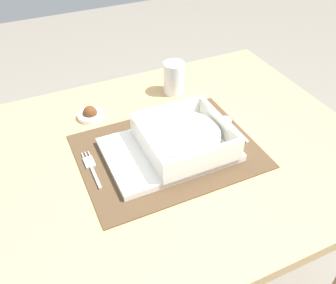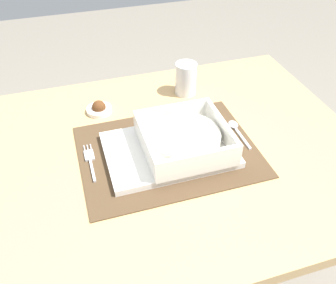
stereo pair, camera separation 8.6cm
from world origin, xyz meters
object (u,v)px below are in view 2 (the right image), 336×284
Objects in this scene: spoon at (235,127)px; drinking_glass at (186,80)px; condiment_saucer at (99,109)px; porridge_bowl at (184,139)px; butter_knife at (229,138)px; fork at (90,159)px; dining_table at (178,179)px.

drinking_glass reaches higher than spoon.
condiment_saucer reaches higher than spoon.
spoon is 1.21× the size of drinking_glass.
porridge_bowl is 2.84× the size of condiment_saucer.
fork is at bearing 171.10° from butter_knife.
dining_table is 9.63× the size of drinking_glass.
drinking_glass is at bearing 109.57° from spoon.
fork is 0.20m from condiment_saucer.
dining_table is 0.29m from condiment_saucer.
porridge_bowl is 1.53× the size of fork.
condiment_saucer is (-0.32, 0.18, 0.00)m from spoon.
spoon is at bearing 8.13° from dining_table.
condiment_saucer is (0.05, 0.19, 0.00)m from fork.
dining_table is at bearing -113.01° from drinking_glass.
butter_knife is at bearing -37.04° from condiment_saucer.
butter_knife is 1.34× the size of drinking_glass.
spoon is 1.65× the size of condiment_saucer.
dining_table is 4.63× the size of porridge_bowl.
fork is 0.34m from butter_knife.
porridge_bowl is 2.08× the size of drinking_glass.
butter_knife is (-0.03, -0.03, -0.00)m from spoon.
condiment_saucer is at bearing 127.89° from dining_table.
condiment_saucer reaches higher than fork.
drinking_glass reaches higher than dining_table.
fork is 0.37m from spoon.
fork reaches higher than dining_table.
butter_knife reaches higher than dining_table.
porridge_bowl is 0.22m from fork.
porridge_bowl reaches higher than dining_table.
condiment_saucer is (-0.26, -0.02, -0.03)m from drinking_glass.
porridge_bowl is 0.28m from condiment_saucer.
condiment_saucer is at bearing 138.40° from butter_knife.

